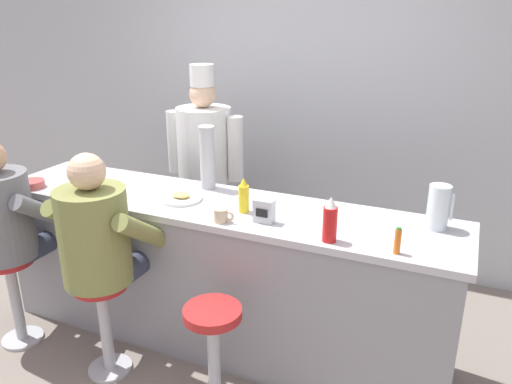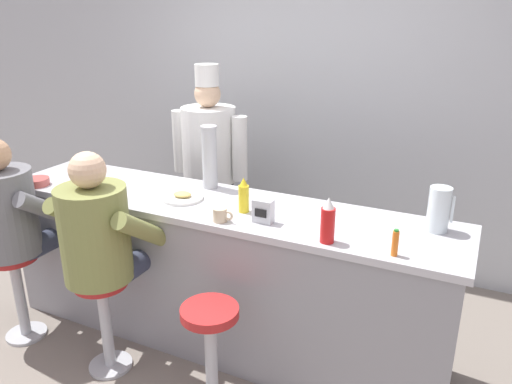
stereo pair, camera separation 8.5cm
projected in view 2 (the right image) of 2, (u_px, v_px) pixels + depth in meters
ground_plane at (195, 364)px, 3.06m from camera, size 20.00×20.00×0.00m
wall_back at (304, 101)px, 4.10m from camera, size 10.00×0.06×2.70m
diner_counter at (219, 272)px, 3.16m from camera, size 2.92×0.64×0.96m
ketchup_bottle_red at (328, 222)px, 2.45m from camera, size 0.07×0.07×0.24m
mustard_bottle_yellow at (244, 196)px, 2.83m from camera, size 0.06×0.06×0.21m
hot_sauce_bottle_orange at (395, 243)px, 2.32m from camera, size 0.03×0.03×0.13m
water_pitcher_clear at (439, 209)px, 2.57m from camera, size 0.13×0.11×0.24m
breakfast_plate at (183, 197)px, 3.04m from camera, size 0.25×0.25×0.05m
cereal_bowl at (37, 182)px, 3.29m from camera, size 0.16×0.16×0.05m
coffee_mug_tan at (221, 215)px, 2.72m from camera, size 0.12×0.08×0.08m
cup_stack_steel at (210, 157)px, 3.19m from camera, size 0.10×0.10×0.41m
napkin_dispenser_chrome at (263, 211)px, 2.70m from camera, size 0.11×0.07×0.13m
diner_seated_grey at (10, 217)px, 3.08m from camera, size 0.58×0.57×1.35m
diner_seated_olive at (100, 239)px, 2.78m from camera, size 0.58×0.57×1.35m
empty_stool_round at (211, 341)px, 2.61m from camera, size 0.30×0.30×0.62m
cook_in_whites_near at (210, 162)px, 3.93m from camera, size 0.65×0.42×1.68m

